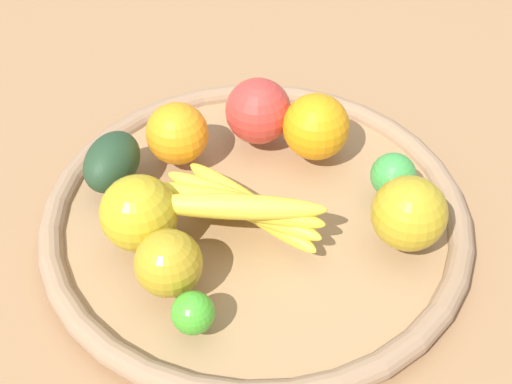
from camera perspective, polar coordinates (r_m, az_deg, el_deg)
The scene contains 12 objects.
ground_plane at distance 0.78m, azimuth 0.00°, elevation -2.77°, with size 2.40×2.40×0.00m, color #9B7049.
basket at distance 0.77m, azimuth 0.00°, elevation -2.01°, with size 0.47×0.47×0.03m.
orange_0 at distance 0.79m, azimuth -6.56°, elevation 4.84°, with size 0.07×0.07×0.07m, color orange.
banana_bunch at distance 0.71m, azimuth -1.33°, elevation -1.12°, with size 0.16×0.19×0.06m.
apple_2 at distance 0.82m, azimuth 0.20°, elevation 6.74°, with size 0.08×0.08×0.08m, color #C63830.
orange_1 at distance 0.80m, azimuth 5.00°, elevation 5.42°, with size 0.08×0.08×0.08m, color orange.
avocado at distance 0.78m, azimuth -11.86°, elevation 2.48°, with size 0.08×0.06×0.06m, color #233E25.
apple_0 at distance 0.70m, azimuth -9.70°, elevation -1.76°, with size 0.08×0.08×0.08m, color gold.
lime_0 at distance 0.64m, azimuth -5.25°, elevation -9.96°, with size 0.04×0.04×0.04m, color green.
lime_1 at distance 0.77m, azimuth 11.27°, elevation 1.48°, with size 0.05×0.05×0.05m, color green.
apple_1 at distance 0.66m, azimuth -7.28°, elevation -5.88°, with size 0.07×0.07×0.07m, color #B28F20.
apple_3 at distance 0.71m, azimuth 12.58°, elevation -1.75°, with size 0.08×0.08×0.08m, color #B49721.
Camera 1 is at (0.53, -0.07, 0.57)m, focal length 48.20 mm.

